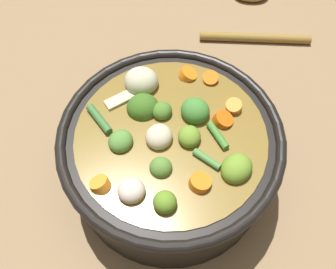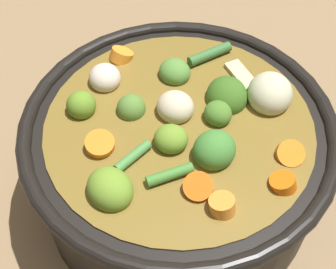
% 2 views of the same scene
% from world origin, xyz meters
% --- Properties ---
extents(ground_plane, '(1.10, 1.10, 0.00)m').
position_xyz_m(ground_plane, '(0.00, 0.00, 0.00)').
color(ground_plane, '#8C704C').
extents(cooking_pot, '(0.31, 0.31, 0.15)m').
position_xyz_m(cooking_pot, '(0.00, -0.00, 0.07)').
color(cooking_pot, black).
rests_on(cooking_pot, ground_plane).
extents(wooden_spoon, '(0.21, 0.20, 0.02)m').
position_xyz_m(wooden_spoon, '(-0.27, -0.28, 0.01)').
color(wooden_spoon, olive).
rests_on(wooden_spoon, ground_plane).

